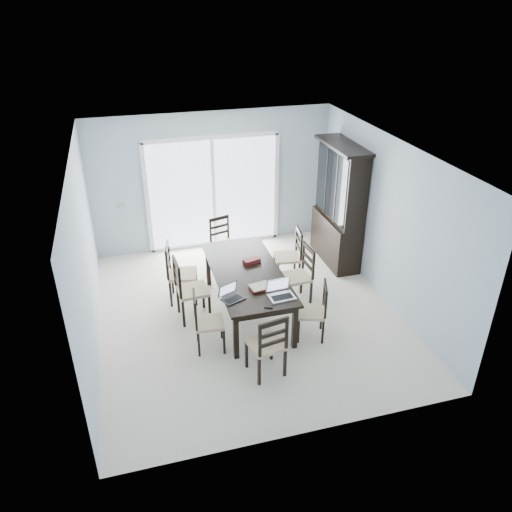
% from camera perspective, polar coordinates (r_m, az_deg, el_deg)
% --- Properties ---
extents(floor, '(5.00, 5.00, 0.00)m').
position_cam_1_polar(floor, '(7.88, -0.99, -6.47)').
color(floor, beige).
rests_on(floor, ground).
extents(ceiling, '(5.00, 5.00, 0.00)m').
position_cam_1_polar(ceiling, '(6.74, -1.18, 11.96)').
color(ceiling, white).
rests_on(ceiling, back_wall).
extents(back_wall, '(4.50, 0.02, 2.60)m').
position_cam_1_polar(back_wall, '(9.47, -4.96, 8.50)').
color(back_wall, '#A1B1C0').
rests_on(back_wall, floor).
extents(wall_left, '(0.02, 5.00, 2.60)m').
position_cam_1_polar(wall_left, '(7.07, -19.01, -0.28)').
color(wall_left, '#A1B1C0').
rests_on(wall_left, floor).
extents(wall_right, '(0.02, 5.00, 2.60)m').
position_cam_1_polar(wall_right, '(8.03, 14.69, 3.88)').
color(wall_right, '#A1B1C0').
rests_on(wall_right, floor).
extents(balcony, '(4.50, 2.00, 0.10)m').
position_cam_1_polar(balcony, '(10.90, -5.70, 3.53)').
color(balcony, gray).
rests_on(balcony, ground).
extents(railing, '(4.50, 0.06, 1.10)m').
position_cam_1_polar(railing, '(11.58, -6.76, 8.22)').
color(railing, '#99999E').
rests_on(railing, balcony).
extents(dining_table, '(1.00, 2.20, 0.75)m').
position_cam_1_polar(dining_table, '(7.52, -1.03, -2.26)').
color(dining_table, black).
rests_on(dining_table, floor).
extents(china_hutch, '(0.50, 1.38, 2.20)m').
position_cam_1_polar(china_hutch, '(9.03, 9.46, 5.63)').
color(china_hutch, black).
rests_on(china_hutch, floor).
extents(sliding_door, '(2.52, 0.05, 2.18)m').
position_cam_1_polar(sliding_door, '(9.52, -4.88, 7.25)').
color(sliding_door, silver).
rests_on(sliding_door, floor).
extents(chair_left_near, '(0.44, 0.43, 1.03)m').
position_cam_1_polar(chair_left_near, '(6.91, -6.08, -6.82)').
color(chair_left_near, black).
rests_on(chair_left_near, floor).
extents(chair_left_mid, '(0.48, 0.47, 1.18)m').
position_cam_1_polar(chair_left_mid, '(7.49, -8.07, -3.13)').
color(chair_left_mid, black).
rests_on(chair_left_mid, floor).
extents(chair_left_far, '(0.52, 0.51, 1.15)m').
position_cam_1_polar(chair_left_far, '(7.98, -9.14, -1.22)').
color(chair_left_far, black).
rests_on(chair_left_far, floor).
extents(chair_right_near, '(0.49, 0.49, 1.01)m').
position_cam_1_polar(chair_right_near, '(7.15, 7.04, -5.59)').
color(chair_right_near, black).
rests_on(chair_right_near, floor).
extents(chair_right_mid, '(0.46, 0.45, 1.12)m').
position_cam_1_polar(chair_right_mid, '(7.90, 5.23, -1.46)').
color(chair_right_mid, black).
rests_on(chair_right_mid, floor).
extents(chair_right_far, '(0.47, 0.46, 1.09)m').
position_cam_1_polar(chair_right_far, '(8.48, 4.19, 0.70)').
color(chair_right_far, black).
rests_on(chair_right_far, floor).
extents(chair_end_near, '(0.48, 0.50, 1.10)m').
position_cam_1_polar(chair_end_near, '(6.38, 1.52, -9.60)').
color(chair_end_near, black).
rests_on(chair_end_near, floor).
extents(chair_end_far, '(0.49, 0.50, 1.05)m').
position_cam_1_polar(chair_end_far, '(8.97, -3.90, 2.22)').
color(chair_end_far, black).
rests_on(chair_end_far, floor).
extents(laptop_dark, '(0.36, 0.31, 0.21)m').
position_cam_1_polar(laptop_dark, '(6.81, -2.64, -4.63)').
color(laptop_dark, black).
rests_on(laptop_dark, dining_table).
extents(laptop_silver, '(0.37, 0.27, 0.24)m').
position_cam_1_polar(laptop_silver, '(6.84, 2.97, -4.36)').
color(laptop_silver, silver).
rests_on(laptop_silver, dining_table).
extents(book_stack, '(0.32, 0.26, 0.05)m').
position_cam_1_polar(book_stack, '(7.05, 0.41, -3.59)').
color(book_stack, maroon).
rests_on(book_stack, dining_table).
extents(cell_phone, '(0.13, 0.10, 0.01)m').
position_cam_1_polar(cell_phone, '(6.67, 1.43, -5.83)').
color(cell_phone, black).
rests_on(cell_phone, dining_table).
extents(game_box, '(0.28, 0.19, 0.06)m').
position_cam_1_polar(game_box, '(7.70, -0.50, -0.55)').
color(game_box, '#4B0F13').
rests_on(game_box, dining_table).
extents(hot_tub, '(2.33, 2.17, 1.04)m').
position_cam_1_polar(hot_tub, '(10.62, -11.11, 5.80)').
color(hot_tub, maroon).
rests_on(hot_tub, balcony).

